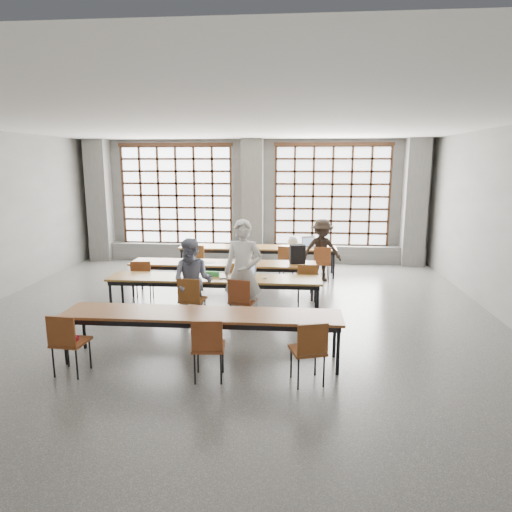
{
  "coord_description": "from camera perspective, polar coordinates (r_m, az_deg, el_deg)",
  "views": [
    {
      "loc": [
        1.21,
        -7.74,
        2.84
      ],
      "look_at": [
        0.51,
        0.4,
        1.16
      ],
      "focal_mm": 32.0,
      "sensor_mm": 36.0,
      "label": 1
    }
  ],
  "objects": [
    {
      "name": "student_male",
      "position": [
        7.99,
        -1.61,
        -2.16
      ],
      "size": [
        0.75,
        0.55,
        1.89
      ],
      "primitive_type": "imported",
      "rotation": [
        0.0,
        0.0,
        -0.14
      ],
      "color": "silver",
      "rests_on": "floor"
    },
    {
      "name": "paper_sheet_c",
      "position": [
        9.85,
        -3.58,
        -0.8
      ],
      "size": [
        0.34,
        0.28,
        0.0
      ],
      "primitive_type": "cube",
      "rotation": [
        0.0,
        0.0,
        -0.26
      ],
      "color": "white",
      "rests_on": "desk_row_b"
    },
    {
      "name": "chair_mid_left",
      "position": [
        9.7,
        -14.05,
        -2.51
      ],
      "size": [
        0.48,
        0.48,
        0.88
      ],
      "color": "brown",
      "rests_on": "floor"
    },
    {
      "name": "wall_back",
      "position": [
        13.34,
        -0.32,
        6.89
      ],
      "size": [
        10.0,
        0.0,
        10.0
      ],
      "primitive_type": "plane",
      "rotation": [
        1.57,
        0.0,
        0.0
      ],
      "color": "#60605D",
      "rests_on": "floor"
    },
    {
      "name": "floor",
      "position": [
        8.34,
        -3.79,
        -8.36
      ],
      "size": [
        11.0,
        11.0,
        0.0
      ],
      "primitive_type": "plane",
      "color": "#484846",
      "rests_on": "ground"
    },
    {
      "name": "backpack",
      "position": [
        9.75,
        5.2,
        0.24
      ],
      "size": [
        0.35,
        0.25,
        0.4
      ],
      "primitive_type": "cube",
      "rotation": [
        0.0,
        0.0,
        0.16
      ],
      "color": "black",
      "rests_on": "desk_row_b"
    },
    {
      "name": "paper_sheet_a",
      "position": [
        10.02,
        -7.5,
        -0.66
      ],
      "size": [
        0.32,
        0.24,
        0.0
      ],
      "primitive_type": "cube",
      "rotation": [
        0.0,
        0.0,
        0.11
      ],
      "color": "white",
      "rests_on": "desk_row_b"
    },
    {
      "name": "column_right",
      "position": [
        13.42,
        19.2,
        6.28
      ],
      "size": [
        0.6,
        0.55,
        3.5
      ],
      "primitive_type": "cube",
      "color": "#585855",
      "rests_on": "floor"
    },
    {
      "name": "desk_row_c",
      "position": [
        8.62,
        -5.2,
        -3.09
      ],
      "size": [
        4.0,
        0.7,
        0.73
      ],
      "color": "brown",
      "rests_on": "floor"
    },
    {
      "name": "column_left",
      "position": [
        14.21,
        -18.94,
        6.56
      ],
      "size": [
        0.6,
        0.55,
        3.5
      ],
      "primitive_type": "cube",
      "color": "#585855",
      "rests_on": "floor"
    },
    {
      "name": "column_mid",
      "position": [
        13.07,
        -0.43,
        6.79
      ],
      "size": [
        0.6,
        0.55,
        3.5
      ],
      "primitive_type": "cube",
      "color": "#585855",
      "rests_on": "floor"
    },
    {
      "name": "chair_near_left",
      "position": [
        6.69,
        -22.56,
        -9.47
      ],
      "size": [
        0.45,
        0.46,
        0.88
      ],
      "color": "brown",
      "rests_on": "floor"
    },
    {
      "name": "student_back",
      "position": [
        11.16,
        8.2,
        0.7
      ],
      "size": [
        1.08,
        0.77,
        1.51
      ],
      "primitive_type": "imported",
      "rotation": [
        0.0,
        0.0,
        0.23
      ],
      "color": "black",
      "rests_on": "floor"
    },
    {
      "name": "window_right",
      "position": [
        13.24,
        9.47,
        7.35
      ],
      "size": [
        3.32,
        0.12,
        3.0
      ],
      "color": "white",
      "rests_on": "wall_back"
    },
    {
      "name": "green_box",
      "position": [
        8.68,
        -5.44,
        -2.24
      ],
      "size": [
        0.25,
        0.1,
        0.09
      ],
      "primitive_type": "cube",
      "rotation": [
        0.0,
        0.0,
        -0.05
      ],
      "color": "#2C8838",
      "rests_on": "desk_row_c"
    },
    {
      "name": "plastic_bag",
      "position": [
        11.67,
        4.64,
        1.83
      ],
      "size": [
        0.28,
        0.24,
        0.29
      ],
      "primitive_type": "ellipsoid",
      "rotation": [
        0.0,
        0.0,
        0.13
      ],
      "color": "silver",
      "rests_on": "desk_row_a"
    },
    {
      "name": "chair_near_mid",
      "position": [
        6.07,
        -6.01,
        -10.76
      ],
      "size": [
        0.46,
        0.46,
        0.88
      ],
      "color": "brown",
      "rests_on": "floor"
    },
    {
      "name": "laptop_front",
      "position": [
        8.61,
        -1.32,
        -2.19
      ],
      "size": [
        0.45,
        0.43,
        0.26
      ],
      "color": "#ABABAF",
      "rests_on": "desk_row_c"
    },
    {
      "name": "laptop_back",
      "position": [
        11.74,
        6.72,
        1.45
      ],
      "size": [
        0.45,
        0.42,
        0.26
      ],
      "color": "silver",
      "rests_on": "desk_row_a"
    },
    {
      "name": "desk_row_b",
      "position": [
        9.88,
        -4.15,
        -1.17
      ],
      "size": [
        4.0,
        0.7,
        0.73
      ],
      "color": "brown",
      "rests_on": "floor"
    },
    {
      "name": "chair_front_left",
      "position": [
        8.12,
        -8.11,
        -5.01
      ],
      "size": [
        0.46,
        0.47,
        0.88
      ],
      "color": "brown",
      "rests_on": "floor"
    },
    {
      "name": "ceiling",
      "position": [
        7.87,
        -4.15,
        16.37
      ],
      "size": [
        11.0,
        11.0,
        0.0
      ],
      "primitive_type": "plane",
      "rotation": [
        3.14,
        0.0,
        0.0
      ],
      "color": "silver",
      "rests_on": "floor"
    },
    {
      "name": "chair_mid_right",
      "position": [
        9.18,
        6.42,
        -3.02
      ],
      "size": [
        0.43,
        0.43,
        0.88
      ],
      "color": "brown",
      "rests_on": "floor"
    },
    {
      "name": "desk_row_d",
      "position": [
        6.65,
        -6.78,
        -7.6
      ],
      "size": [
        4.0,
        0.7,
        0.73
      ],
      "color": "brown",
      "rests_on": "floor"
    },
    {
      "name": "chair_front_right",
      "position": [
        7.97,
        -1.84,
        -5.21
      ],
      "size": [
        0.51,
        0.51,
        0.88
      ],
      "color": "maroon",
      "rests_on": "floor"
    },
    {
      "name": "mouse",
      "position": [
        8.47,
        1.12,
        -2.72
      ],
      "size": [
        0.11,
        0.09,
        0.04
      ],
      "primitive_type": "ellipsoid",
      "rotation": [
        0.0,
        0.0,
        0.3
      ],
      "color": "silver",
      "rests_on": "desk_row_c"
    },
    {
      "name": "red_pouch",
      "position": [
        6.77,
        -22.17,
        -9.53
      ],
      "size": [
        0.21,
        0.11,
        0.06
      ],
      "primitive_type": "cube",
      "rotation": [
        0.0,
        0.0,
        0.14
      ],
      "color": "#AD152D",
      "rests_on": "chair_near_left"
    },
    {
      "name": "window_left",
      "position": [
        13.65,
        -9.88,
        7.46
      ],
      "size": [
        3.32,
        0.12,
        3.0
      ],
      "color": "white",
      "rests_on": "wall_back"
    },
    {
      "name": "chair_back_mid",
      "position": [
        11.07,
        3.95,
        -0.47
      ],
      "size": [
        0.52,
        0.53,
        0.88
      ],
      "color": "brown",
      "rests_on": "floor"
    },
    {
      "name": "chair_back_left",
      "position": [
        11.31,
        -7.22,
        -0.27
      ],
      "size": [
        0.49,
        0.49,
        0.88
      ],
      "color": "brown",
      "rests_on": "floor"
    },
    {
      "name": "wall_front",
      "position": [
        2.77,
        -22.07,
        -12.41
      ],
      "size": [
        10.0,
        0.0,
        10.0
      ],
      "primitive_type": "plane",
      "rotation": [
        -1.57,
        0.0,
        0.0
      ],
      "color": "#60605D",
      "rests_on": "floor"
    },
    {
      "name": "paper_sheet_b",
      "position": [
        9.87,
        -5.92,
        -0.82
      ],
      "size": [
        0.31,
        0.22,
        0.0
      ],
      "primitive_type": "cube",
      "rotation": [
        0.0,
        0.0,
        -0.04
      ],
      "color": "white",
      "rests_on": "desk_row_b"
    },
    {
      "name": "desk_row_a",
      "position": [
        11.69,
        0.2,
        0.85
      ],
      "size": [
        4.0,
        0.7,
        0.73
      ],
      "color": "brown",
      "rests_on": "floor"
    },
    {
      "name": "chair_near_right",
      "position": [
        5.98,
        6.71,
        -11.14
      ],
      "size": [
        0.52,
        0.52,
        0.88
      ],
      "color": "brown",
      "rests_on": "floor"
    },
    {
      "name": "chair_mid_centre",
      "position": [
        9.25,
        -2.24,
        -2.85
      ],
      "size": [
        0.47,
        0.47,
        0.88
      ],
      "color": "brown",
      "rests_on": "floor"
    },
    {
      "name": "sill_ledge",
      "position": [
        13.35,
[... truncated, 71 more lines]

